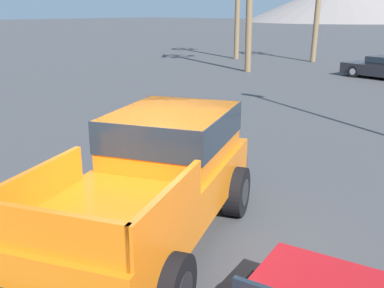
% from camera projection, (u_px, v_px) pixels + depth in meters
% --- Properties ---
extents(ground_plane, '(320.00, 320.00, 0.00)m').
position_uv_depth(ground_plane, '(159.00, 238.00, 7.09)').
color(ground_plane, '#424244').
extents(orange_pickup_truck, '(3.51, 5.48, 1.92)m').
position_uv_depth(orange_pickup_truck, '(158.00, 172.00, 6.87)').
color(orange_pickup_truck, orange).
rests_on(orange_pickup_truck, ground_plane).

